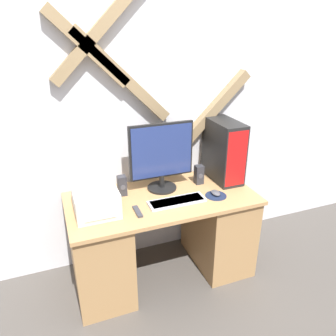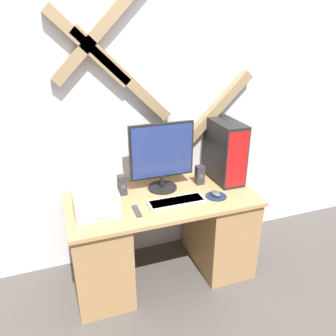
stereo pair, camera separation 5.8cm
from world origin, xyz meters
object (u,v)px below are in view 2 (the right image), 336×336
(speaker_left, at_px, (122,185))
(monitor, at_px, (162,155))
(speaker_right, at_px, (200,175))
(mouse, at_px, (216,193))
(computer_tower, at_px, (225,151))
(keyboard, at_px, (177,201))
(remote_control, at_px, (137,211))
(printer, at_px, (95,200))

(speaker_left, bearing_deg, monitor, -0.75)
(speaker_left, distance_m, speaker_right, 0.65)
(mouse, height_order, computer_tower, computer_tower)
(keyboard, bearing_deg, computer_tower, 25.80)
(mouse, xyz_separation_m, computer_tower, (0.20, 0.25, 0.24))
(remote_control, bearing_deg, monitor, 45.37)
(keyboard, bearing_deg, printer, 171.91)
(speaker_left, bearing_deg, computer_tower, -0.67)
(mouse, height_order, printer, printer)
(keyboard, distance_m, printer, 0.60)
(computer_tower, bearing_deg, printer, -171.25)
(mouse, bearing_deg, keyboard, -179.95)
(monitor, height_order, keyboard, monitor)
(keyboard, relative_size, speaker_left, 2.73)
(mouse, xyz_separation_m, speaker_left, (-0.68, 0.26, 0.06))
(speaker_right, xyz_separation_m, remote_control, (-0.61, -0.27, -0.07))
(monitor, xyz_separation_m, mouse, (0.35, -0.26, -0.27))
(computer_tower, xyz_separation_m, remote_control, (-0.84, -0.29, -0.25))
(monitor, height_order, mouse, monitor)
(computer_tower, bearing_deg, speaker_left, 179.33)
(speaker_right, bearing_deg, printer, -170.17)
(mouse, bearing_deg, computer_tower, 52.00)
(speaker_left, relative_size, remote_control, 1.05)
(monitor, relative_size, speaker_left, 3.41)
(speaker_left, bearing_deg, printer, -142.01)
(remote_control, bearing_deg, mouse, 2.96)
(keyboard, height_order, printer, printer)
(monitor, relative_size, keyboard, 1.25)
(printer, relative_size, remote_control, 2.24)
(mouse, relative_size, remote_control, 0.65)
(computer_tower, height_order, speaker_right, computer_tower)
(printer, bearing_deg, mouse, -5.19)
(computer_tower, bearing_deg, remote_control, -161.16)
(remote_control, bearing_deg, printer, 156.66)
(remote_control, bearing_deg, speaker_left, 97.13)
(computer_tower, bearing_deg, speaker_right, -175.38)
(speaker_left, relative_size, speaker_right, 1.00)
(remote_control, bearing_deg, computer_tower, 18.84)
(computer_tower, relative_size, speaker_right, 3.19)
(printer, bearing_deg, speaker_right, 9.83)
(speaker_right, bearing_deg, mouse, -81.97)
(speaker_left, bearing_deg, speaker_right, -2.56)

